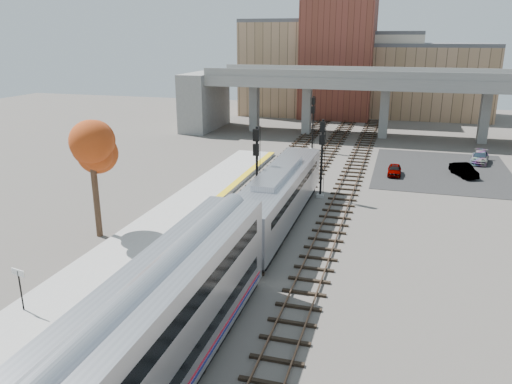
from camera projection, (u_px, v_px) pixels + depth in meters
The scene contains 17 objects.
ground at pixel (234, 264), 31.58m from camera, with size 160.00×160.00×0.00m, color #47423D.
platform at pixel (132, 248), 33.48m from camera, with size 4.50×60.00×0.35m, color #9E9E99.
yellow_strip at pixel (157, 249), 32.91m from camera, with size 0.70×60.00×0.01m, color yellow.
tracks at pixel (291, 203), 42.76m from camera, with size 10.70×95.00×0.25m.
overpass at pixel (370, 96), 69.73m from camera, with size 54.00×12.00×9.50m.
buildings_far at pixel (359, 70), 89.84m from camera, with size 43.00×21.00×20.60m.
parking_lot at pixel (441, 170), 53.46m from camera, with size 14.00×18.00×0.04m, color black.
locomotive at pixel (279, 196), 37.67m from camera, with size 3.02×19.05×4.10m.
coach at pixel (119, 378), 16.81m from camera, with size 3.03×25.00×5.00m.
signal_mast_near at pixel (257, 173), 38.91m from camera, with size 0.60×0.64×7.22m.
signal_mast_mid at pixel (321, 160), 43.54m from camera, with size 0.60×0.64×6.98m.
signal_mast_far at pixel (313, 124), 61.78m from camera, with size 0.60×0.64×6.79m.
station_sign at pixel (19, 281), 25.18m from camera, with size 0.89×0.22×2.27m.
tree at pixel (91, 148), 34.12m from camera, with size 3.60×3.60×8.73m.
car_a at pixel (394, 170), 51.44m from camera, with size 1.34×3.32×1.13m, color #99999E.
car_b at pixel (464, 170), 51.04m from camera, with size 1.37×3.92×1.29m, color #99999E.
car_c at pixel (480, 157), 56.39m from camera, with size 1.79×4.40×1.28m, color #99999E.
Camera 1 is at (9.42, -27.22, 13.81)m, focal length 35.00 mm.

